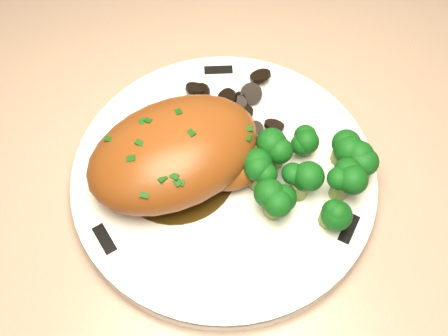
{
  "coord_description": "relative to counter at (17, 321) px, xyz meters",
  "views": [
    {
      "loc": [
        0.34,
        1.38,
        1.36
      ],
      "look_at": [
        0.38,
        1.65,
        0.9
      ],
      "focal_mm": 45.0,
      "sensor_mm": 36.0,
      "label": 1
    }
  ],
  "objects": [
    {
      "name": "counter",
      "position": [
        0.0,
        0.0,
        0.0
      ],
      "size": [
        2.01,
        0.66,
        0.99
      ],
      "color": "brown",
      "rests_on": "ground"
    },
    {
      "name": "plate",
      "position": [
        0.34,
        -0.02,
        0.44
      ],
      "size": [
        0.35,
        0.35,
        0.02
      ],
      "primitive_type": "cylinder",
      "rotation": [
        0.0,
        0.0,
        0.18
      ],
      "color": "white",
      "rests_on": "counter"
    },
    {
      "name": "rim_accent_0",
      "position": [
        0.35,
        0.1,
        0.45
      ],
      "size": [
        0.03,
        0.01,
        0.0
      ],
      "primitive_type": "cube",
      "rotation": [
        0.0,
        0.0,
        3.05
      ],
      "color": "black",
      "rests_on": "plate"
    },
    {
      "name": "rim_accent_1",
      "position": [
        0.22,
        -0.08,
        0.45
      ],
      "size": [
        0.02,
        0.03,
        0.0
      ],
      "primitive_type": "cube",
      "rotation": [
        0.0,
        0.0,
        5.15
      ],
      "color": "black",
      "rests_on": "plate"
    },
    {
      "name": "rim_accent_2",
      "position": [
        0.45,
        -0.1,
        0.45
      ],
      "size": [
        0.03,
        0.03,
        0.0
      ],
      "primitive_type": "cube",
      "rotation": [
        0.0,
        0.0,
        7.24
      ],
      "color": "black",
      "rests_on": "plate"
    },
    {
      "name": "gravy_pool",
      "position": [
        0.29,
        -0.02,
        0.45
      ],
      "size": [
        0.12,
        0.12,
        0.0
      ],
      "primitive_type": "cylinder",
      "color": "#352409",
      "rests_on": "plate"
    },
    {
      "name": "chicken_breast",
      "position": [
        0.3,
        -0.02,
        0.48
      ],
      "size": [
        0.2,
        0.16,
        0.07
      ],
      "rotation": [
        0.0,
        0.0,
        0.36
      ],
      "color": "brown",
      "rests_on": "plate"
    },
    {
      "name": "mushroom_pile",
      "position": [
        0.36,
        0.05,
        0.46
      ],
      "size": [
        0.09,
        0.07,
        0.02
      ],
      "color": "black",
      "rests_on": "plate"
    },
    {
      "name": "broccoli_florets",
      "position": [
        0.42,
        -0.05,
        0.47
      ],
      "size": [
        0.13,
        0.11,
        0.04
      ],
      "rotation": [
        0.0,
        0.0,
        -0.15
      ],
      "color": "olive",
      "rests_on": "plate"
    }
  ]
}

